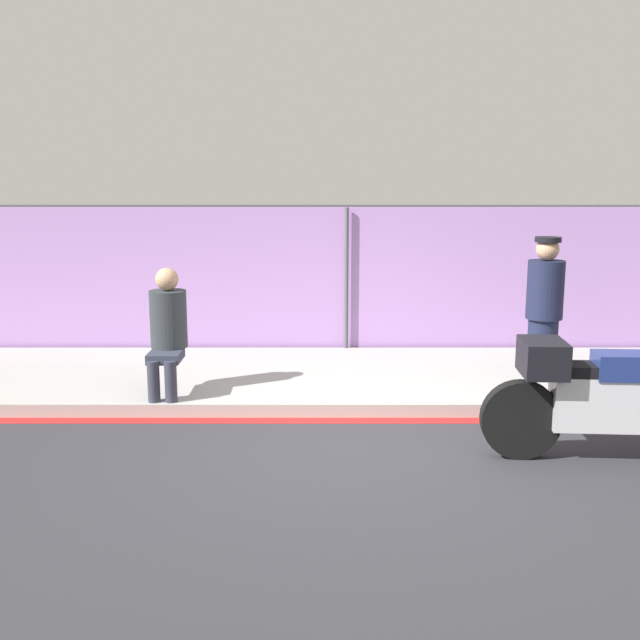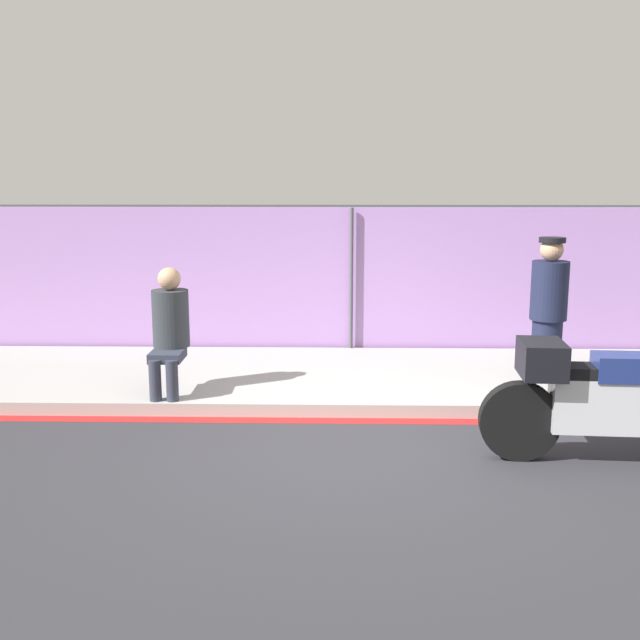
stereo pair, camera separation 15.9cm
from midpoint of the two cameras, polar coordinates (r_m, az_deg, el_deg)
name	(u,v)px [view 1 (the left image)]	position (r m, az deg, el deg)	size (l,w,h in m)	color
ground_plane	(360,447)	(6.91, 2.43, -9.67)	(120.00, 120.00, 0.00)	#2D2D33
sidewalk	(351,378)	(8.92, 1.89, -4.42)	(40.58, 2.60, 0.14)	#9E9E99
curb_paint_stripe	(357,421)	(7.61, 2.20, -7.66)	(40.58, 0.18, 0.01)	red
storefront_fence	(348,283)	(10.09, 1.68, 2.84)	(38.55, 0.17, 2.03)	#AD7FC6
motorcycle	(607,391)	(6.85, 20.44, -5.12)	(2.15, 0.58, 1.51)	black
officer_standing	(546,306)	(8.97, 16.36, 1.01)	(0.42, 0.42, 1.61)	#191E38
person_seated_on_curb	(169,325)	(8.11, -11.98, -0.34)	(0.39, 0.69, 1.34)	#2D3342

